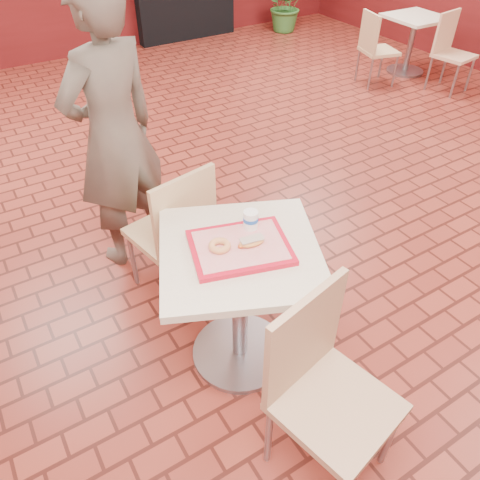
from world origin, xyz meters
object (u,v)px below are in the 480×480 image
chair_second_front (450,48)px  potted_plant (286,5)px  chair_main_back (176,228)px  chair_second_left (375,45)px  long_john_donut (251,242)px  serving_tray (240,247)px  paper_cup (251,219)px  customer (115,136)px  second_table (413,35)px  ring_donut (220,246)px  main_table (240,288)px  chair_main_front (323,384)px

chair_second_front → potted_plant: 3.08m
chair_main_back → chair_second_front: (4.37, 1.51, -0.04)m
chair_second_left → long_john_donut: bearing=142.9°
serving_tray → chair_main_back: bearing=95.1°
serving_tray → long_john_donut: long_john_donut is taller
paper_cup → customer: bearing=104.2°
second_table → potted_plant: 2.45m
long_john_donut → second_table: long_john_donut is taller
chair_main_back → ring_donut: size_ratio=8.78×
customer → ring_donut: (0.07, -1.21, -0.07)m
long_john_donut → paper_cup: (0.07, 0.12, 0.03)m
long_john_donut → second_table: bearing=33.3°
main_table → chair_second_front: (4.32, 2.17, -0.06)m
chair_main_front → customer: 1.96m
chair_second_front → long_john_donut: bearing=-161.3°
second_table → chair_second_front: bearing=-95.2°
chair_main_back → chair_second_left: size_ratio=1.11×
long_john_donut → customer: bearing=99.7°
customer → chair_second_front: (4.49, 0.93, -0.44)m
main_table → chair_main_front: chair_main_front is taller
ring_donut → chair_second_front: (4.41, 2.14, -0.37)m
chair_main_back → main_table: bearing=83.7°
chair_main_back → second_table: bearing=-165.5°
main_table → customer: customer is taller
chair_second_left → ring_donut: bearing=141.2°
chair_second_left → chair_main_back: bearing=134.6°
paper_cup → chair_second_front: paper_cup is taller
chair_second_left → potted_plant: size_ratio=1.07×
chair_main_back → chair_second_front: chair_main_back is taller
main_table → customer: 1.30m
ring_donut → second_table: size_ratio=0.15×
chair_main_front → ring_donut: (-0.10, 0.71, 0.31)m
ring_donut → second_table: (4.47, 2.78, -0.39)m
customer → main_table: bearing=78.7°
ring_donut → main_table: bearing=-16.4°
chair_main_front → chair_main_back: bearing=80.0°
chair_main_front → customer: (-0.17, 1.91, 0.38)m
main_table → chair_second_front: bearing=26.7°
customer → potted_plant: 5.88m
long_john_donut → chair_second_left: long_john_donut is taller
paper_cup → second_table: size_ratio=0.13×
main_table → second_table: main_table is taller
chair_main_front → ring_donut: size_ratio=9.21×
long_john_donut → chair_second_front: (4.27, 2.20, -0.37)m
chair_main_back → customer: size_ratio=0.51×
chair_main_front → second_table: (4.37, 3.49, -0.08)m
serving_tray → long_john_donut: 0.06m
customer → chair_main_back: bearing=81.9°
chair_main_back → long_john_donut: size_ratio=6.83×
potted_plant → long_john_donut: bearing=-127.6°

